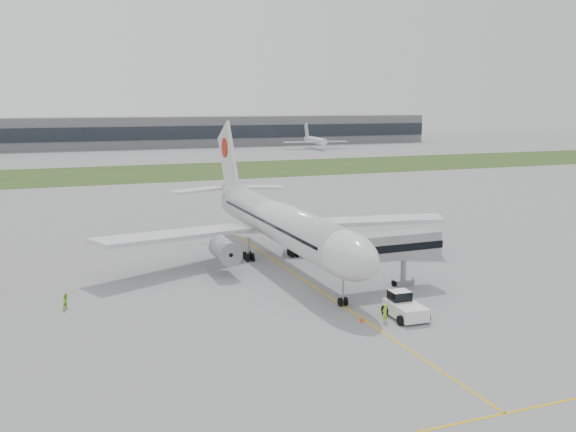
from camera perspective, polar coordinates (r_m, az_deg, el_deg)
name	(u,v)px	position (r m, az deg, el deg)	size (l,w,h in m)	color
ground	(290,271)	(80.41, 0.19, -4.89)	(600.00, 600.00, 0.00)	gray
apron_markings	(306,281)	(75.95, 1.57, -5.80)	(70.00, 70.00, 0.04)	gold
grass_strip	(143,173)	(195.51, -12.75, 3.75)	(600.00, 50.00, 0.02)	#314B1C
terminal_building	(105,133)	(303.84, -15.93, 7.11)	(320.00, 22.30, 14.00)	slate
airliner	(277,220)	(83.61, -1.02, -0.33)	(48.13, 53.95, 17.88)	silver
pushback_tug	(404,306)	(64.31, 10.27, -7.90)	(3.35, 4.82, 2.42)	white
jet_bridge	(379,248)	(71.91, 8.06, -2.83)	(14.11, 4.26, 6.53)	#9D9DA0
safety_cone_left	(362,319)	(62.59, 6.58, -9.10)	(0.42, 0.42, 0.57)	#F2410C
safety_cone_right	(404,310)	(65.71, 10.27, -8.24)	(0.45, 0.45, 0.62)	#F2410C
ground_crew_near	(385,313)	(62.56, 8.60, -8.54)	(0.68, 0.45, 1.87)	#9FF829
ground_crew_far	(66,301)	(69.48, -19.10, -7.19)	(0.80, 0.62, 1.65)	#8AD623
distant_aircraft_right	(315,149)	(289.46, 2.44, 5.97)	(29.09, 25.67, 11.12)	silver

